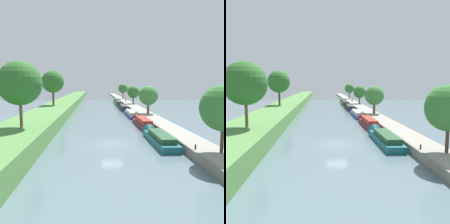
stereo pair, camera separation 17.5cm
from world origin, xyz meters
The scene contains 19 objects.
ground_plane centered at (0.00, 0.00, 0.00)m, with size 160.00×160.00×0.00m, color slate.
left_grassy_bank centered at (-11.21, 0.00, 1.08)m, with size 7.16×260.00×2.17m.
right_towpath centered at (9.23, 0.00, 0.45)m, with size 3.20×260.00×0.89m.
stone_quay centered at (7.51, 0.00, 0.47)m, with size 0.25×260.00×0.94m.
narrowboat_teal centered at (5.95, 0.73, 0.57)m, with size 2.12×11.02×2.02m.
narrowboat_maroon centered at (6.21, 12.49, 0.61)m, with size 1.87×11.54×2.07m.
narrowboat_blue centered at (6.08, 25.30, 0.51)m, with size 1.82×12.06×1.86m.
narrowboat_black centered at (6.07, 39.22, 0.53)m, with size 1.97×13.47×1.98m.
narrowboat_green centered at (6.03, 52.24, 0.59)m, with size 2.03×11.72×2.07m.
narrowboat_cream centered at (6.15, 64.47, 0.59)m, with size 1.98×11.89×2.13m.
tree_rightbank_near centered at (9.81, -7.48, 5.12)m, with size 4.37×4.37×6.42m.
tree_rightbank_midnear centered at (9.46, 22.31, 4.75)m, with size 4.15×4.15×5.96m.
tree_rightbank_midfar centered at (10.39, 48.54, 4.64)m, with size 4.00×4.00×5.76m.
tree_rightbank_far centered at (9.96, 73.36, 5.25)m, with size 3.98×3.98×6.37m.
tree_leftbank_downstream centered at (-12.07, 30.24, 7.78)m, with size 5.33×5.33×8.30m.
tree_leftbank_upstream centered at (-10.70, 0.07, 7.37)m, with size 5.14×5.14×7.79m.
person_walking centered at (8.79, 54.97, 1.76)m, with size 0.34×0.34×1.66m.
mooring_bollard_near centered at (7.93, -6.00, 1.12)m, with size 0.16×0.16×0.45m.
mooring_bollard_far centered at (7.93, 69.74, 1.12)m, with size 0.16×0.16×0.45m.
Camera 2 is at (-1.81, -28.58, 7.35)m, focal length 38.47 mm.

